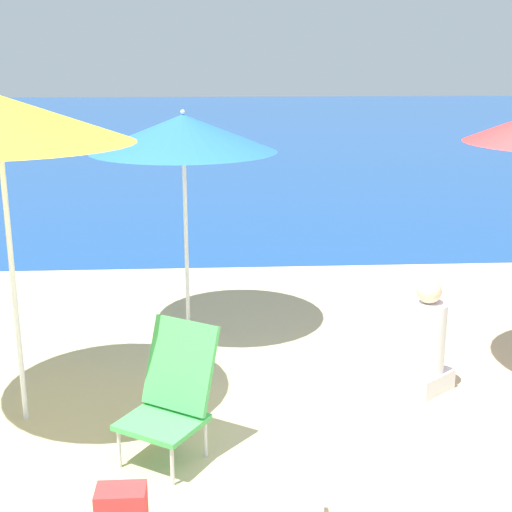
{
  "coord_description": "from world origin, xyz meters",
  "views": [
    {
      "loc": [
        -1.22,
        -3.61,
        2.49
      ],
      "look_at": [
        -0.9,
        1.72,
        1.0
      ],
      "focal_mm": 50.0,
      "sensor_mm": 36.0,
      "label": 1
    }
  ],
  "objects_px": {
    "cooler_box": "(271,511)",
    "person_seated_near": "(426,344)",
    "beach_umbrella_blue": "(183,133)",
    "beach_chair_green": "(172,391)"
  },
  "relations": [
    {
      "from": "beach_chair_green",
      "to": "person_seated_near",
      "type": "distance_m",
      "value": 2.07
    },
    {
      "from": "person_seated_near",
      "to": "cooler_box",
      "type": "bearing_deg",
      "value": -76.04
    },
    {
      "from": "beach_umbrella_blue",
      "to": "beach_chair_green",
      "type": "height_order",
      "value": "beach_umbrella_blue"
    },
    {
      "from": "beach_umbrella_blue",
      "to": "beach_chair_green",
      "type": "distance_m",
      "value": 2.56
    },
    {
      "from": "beach_chair_green",
      "to": "cooler_box",
      "type": "xyz_separation_m",
      "value": [
        0.57,
        -0.86,
        -0.3
      ]
    },
    {
      "from": "person_seated_near",
      "to": "beach_umbrella_blue",
      "type": "bearing_deg",
      "value": -162.94
    },
    {
      "from": "beach_umbrella_blue",
      "to": "cooler_box",
      "type": "bearing_deg",
      "value": -79.81
    },
    {
      "from": "beach_chair_green",
      "to": "cooler_box",
      "type": "height_order",
      "value": "beach_chair_green"
    },
    {
      "from": "beach_chair_green",
      "to": "person_seated_near",
      "type": "height_order",
      "value": "person_seated_near"
    },
    {
      "from": "cooler_box",
      "to": "person_seated_near",
      "type": "bearing_deg",
      "value": 51.85
    }
  ]
}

